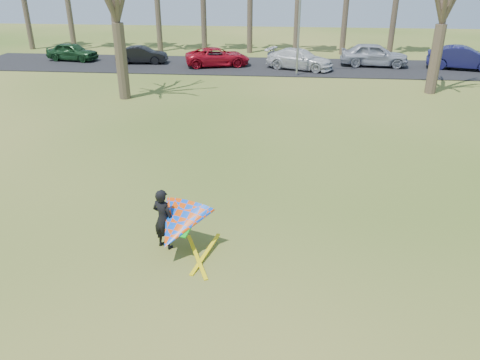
# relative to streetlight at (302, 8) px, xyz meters

# --- Properties ---
(ground) EXTENTS (100.00, 100.00, 0.00)m
(ground) POSITION_rel_streetlight_xyz_m (-2.16, -22.00, -4.46)
(ground) COLOR #275713
(ground) RESTS_ON ground
(parking_strip) EXTENTS (46.00, 7.00, 0.06)m
(parking_strip) POSITION_rel_streetlight_xyz_m (-2.16, 3.00, -4.43)
(parking_strip) COLOR black
(parking_strip) RESTS_ON ground
(streetlight) EXTENTS (2.28, 0.18, 8.00)m
(streetlight) POSITION_rel_streetlight_xyz_m (0.00, 0.00, 0.00)
(streetlight) COLOR gray
(streetlight) RESTS_ON ground
(car_0) EXTENTS (4.27, 2.25, 1.38)m
(car_0) POSITION_rel_streetlight_xyz_m (-17.94, 3.68, -3.71)
(car_0) COLOR #193F1F
(car_0) RESTS_ON parking_strip
(car_1) EXTENTS (3.98, 1.65, 1.28)m
(car_1) POSITION_rel_streetlight_xyz_m (-12.09, 3.11, -3.76)
(car_1) COLOR black
(car_1) RESTS_ON parking_strip
(car_2) EXTENTS (5.25, 3.42, 1.34)m
(car_2) POSITION_rel_streetlight_xyz_m (-6.09, 2.63, -3.73)
(car_2) COLOR #AB0D1D
(car_2) RESTS_ON parking_strip
(car_3) EXTENTS (5.32, 3.61, 1.43)m
(car_3) POSITION_rel_streetlight_xyz_m (0.07, 2.08, -3.69)
(car_3) COLOR silver
(car_3) RESTS_ON parking_strip
(car_4) EXTENTS (5.13, 2.39, 1.70)m
(car_4) POSITION_rel_streetlight_xyz_m (5.66, 3.76, -3.56)
(car_4) COLOR #9EA1AB
(car_4) RESTS_ON parking_strip
(car_5) EXTENTS (5.21, 2.83, 1.63)m
(car_5) POSITION_rel_streetlight_xyz_m (11.93, 3.17, -3.59)
(car_5) COLOR #181849
(car_5) RESTS_ON parking_strip
(kite_flyer) EXTENTS (2.13, 2.39, 2.02)m
(kite_flyer) POSITION_rel_streetlight_xyz_m (-3.63, -22.43, -3.61)
(kite_flyer) COLOR black
(kite_flyer) RESTS_ON ground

